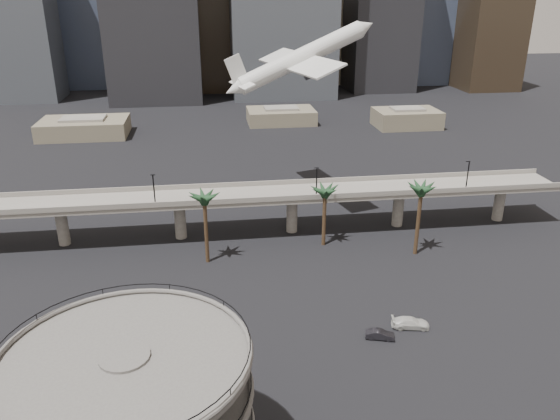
{
  "coord_description": "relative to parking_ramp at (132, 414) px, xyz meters",
  "views": [
    {
      "loc": [
        -5.0,
        -44.04,
        45.46
      ],
      "look_at": [
        4.89,
        28.0,
        15.84
      ],
      "focal_mm": 35.0,
      "sensor_mm": 36.0,
      "label": 1
    }
  ],
  "objects": [
    {
      "name": "car_a",
      "position": [
        5.87,
        15.12,
        -9.03
      ],
      "size": [
        5.03,
        2.78,
        1.62
      ],
      "primitive_type": "imported",
      "rotation": [
        0.0,
        0.0,
        1.76
      ],
      "color": "#BC471A",
      "rests_on": "ground"
    },
    {
      "name": "car_c",
      "position": [
        35.69,
        23.36,
        -9.05
      ],
      "size": [
        5.71,
        3.12,
        1.57
      ],
      "primitive_type": "imported",
      "rotation": [
        0.0,
        0.0,
        1.39
      ],
      "color": "silver",
      "rests_on": "ground"
    },
    {
      "name": "overpass",
      "position": [
        13.0,
        59.0,
        -2.5
      ],
      "size": [
        130.0,
        9.3,
        14.7
      ],
      "color": "slate",
      "rests_on": "ground"
    },
    {
      "name": "palm_trees",
      "position": [
        27.02,
        48.65,
        1.59
      ],
      "size": [
        42.4,
        10.4,
        14.0
      ],
      "color": "#42301C",
      "rests_on": "ground"
    },
    {
      "name": "airborne_jet",
      "position": [
        28.11,
        74.51,
        22.2
      ],
      "size": [
        34.13,
        31.43,
        15.97
      ],
      "rotation": [
        0.0,
        -0.37,
        0.25
      ],
      "color": "silver",
      "rests_on": "ground"
    },
    {
      "name": "parking_ramp",
      "position": [
        0.0,
        0.0,
        0.0
      ],
      "size": [
        22.2,
        22.2,
        17.35
      ],
      "color": "#53504D",
      "rests_on": "ground"
    },
    {
      "name": "low_buildings",
      "position": [
        19.89,
        146.3,
        -6.97
      ],
      "size": [
        135.0,
        27.5,
        6.8
      ],
      "color": "#695F4D",
      "rests_on": "ground"
    },
    {
      "name": "car_b",
      "position": [
        30.52,
        21.32,
        -9.17
      ],
      "size": [
        4.28,
        2.48,
        1.33
      ],
      "primitive_type": "imported",
      "rotation": [
        0.0,
        0.0,
        1.29
      ],
      "color": "black",
      "rests_on": "ground"
    }
  ]
}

